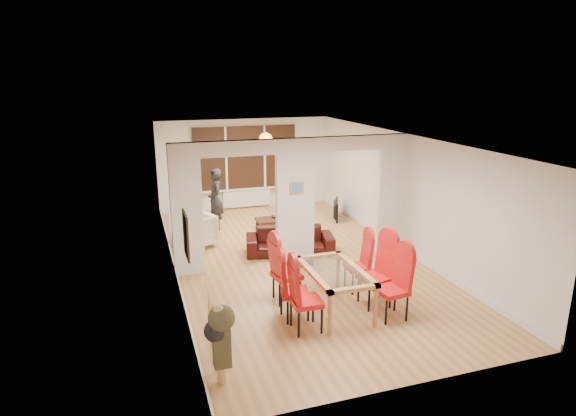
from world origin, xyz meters
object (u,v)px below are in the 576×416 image
dining_chair_rc (358,263)px  armchair (194,230)px  dining_chair_lc (287,270)px  dining_chair_ra (392,286)px  dining_chair_la (306,296)px  bowl (276,217)px  dining_table (334,290)px  dining_chair_rb (375,273)px  coffee_table (278,223)px  dining_chair_lb (295,288)px  sofa (290,241)px  television (333,209)px  bottle (281,214)px  person (215,199)px

dining_chair_rc → armchair: size_ratio=1.24×
dining_chair_lc → dining_chair_rc: size_ratio=1.09×
dining_chair_ra → armchair: size_ratio=1.35×
dining_chair_la → dining_chair_lc: size_ratio=1.00×
dining_chair_lc → bowl: (1.02, 4.09, -0.28)m
dining_table → dining_chair_rb: dining_chair_rb is taller
dining_chair_rc → coffee_table: size_ratio=0.93×
dining_chair_ra → dining_chair_lb: bearing=155.4°
dining_chair_rc → sofa: size_ratio=0.54×
dining_chair_lb → bowl: dining_chair_lb is taller
dining_chair_lb → television: size_ratio=1.17×
coffee_table → bowl: bearing=118.0°
dining_chair_ra → sofa: size_ratio=0.59×
bottle → armchair: bearing=-164.0°
dining_table → bottle: bearing=84.0°
dining_chair_lb → bottle: bearing=88.2°
coffee_table → bowl: (-0.04, 0.07, 0.16)m
dining_table → dining_chair_lb: (-0.72, -0.06, 0.17)m
person → bottle: person is taller
person → coffee_table: (1.52, -0.40, -0.65)m
dining_chair_ra → bowl: bearing=87.5°
dining_chair_rb → bottle: 4.57m
dining_chair_rb → armchair: 4.66m
dining_chair_la → dining_chair_lb: 0.42m
television → coffee_table: size_ratio=0.82×
dining_chair_lc → dining_chair_lb: bearing=-104.3°
bowl → person: bearing=167.4°
television → dining_chair_lb: bearing=173.4°
armchair → television: (3.91, 1.04, -0.12)m
dining_chair_rb → dining_chair_lc: bearing=141.1°
dining_chair_la → dining_chair_rc: (1.38, 1.06, -0.05)m
dining_chair_rc → bowl: 4.08m
dining_chair_la → television: bearing=65.1°
dining_chair_lc → bottle: size_ratio=4.42×
sofa → person: 2.59m
dining_chair_la → sofa: bearing=78.3°
dining_table → dining_chair_la: dining_chair_la is taller
dining_chair_rb → television: size_ratio=1.31×
dining_chair_la → dining_chair_lb: bearing=99.0°
bottle → bowl: 0.20m
dining_table → television: 5.32m
armchair → dining_chair_lc: bearing=-3.5°
dining_chair_lb → coffee_table: (1.13, 4.64, -0.40)m
dining_chair_lc → dining_chair_la: bearing=-99.1°
dining_chair_rc → coffee_table: 4.02m
dining_chair_lc → dining_chair_rb: bearing=-32.1°
dining_table → person: 5.12m
television → bottle: 1.67m
person → bottle: size_ratio=6.10×
bowl → dining_chair_ra: bearing=-85.7°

